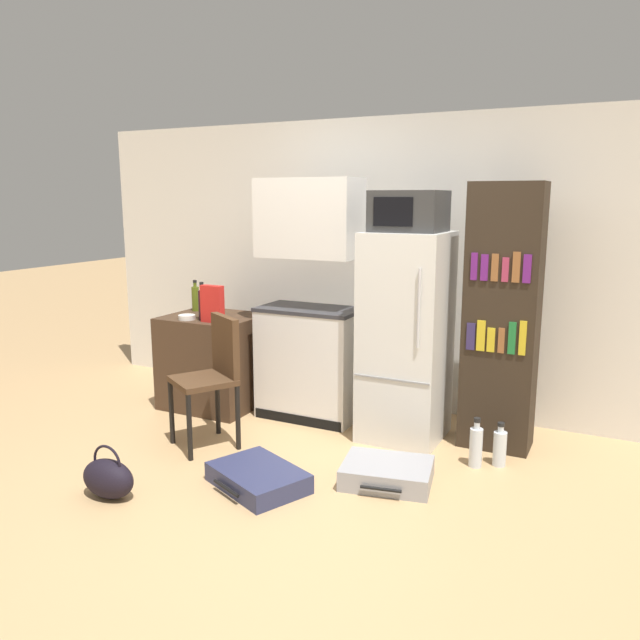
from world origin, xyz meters
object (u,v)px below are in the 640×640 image
(refrigerator, at_px, (406,337))
(bottle_clear_short, at_px, (208,304))
(bookshelf, at_px, (502,318))
(bottle_ketchup_red, at_px, (205,302))
(water_bottle_front, at_px, (476,446))
(kitchen_hutch, at_px, (310,312))
(bottle_wine_dark, at_px, (202,304))
(bottle_green_tall, at_px, (204,304))
(suitcase_small_flat, at_px, (387,473))
(chair, at_px, (214,369))
(bowl, at_px, (187,317))
(cereal_box, at_px, (212,304))
(suitcase_large_flat, at_px, (258,478))
(bottle_olive_oil, at_px, (195,298))
(microwave, at_px, (409,211))
(water_bottle_middle, at_px, (500,447))
(handbag, at_px, (108,478))
(side_table, at_px, (214,361))

(refrigerator, relative_size, bottle_clear_short, 9.51)
(bookshelf, relative_size, bottle_ketchup_red, 13.35)
(water_bottle_front, bearing_deg, kitchen_hutch, 165.26)
(bookshelf, relative_size, bottle_wine_dark, 6.05)
(bottle_green_tall, relative_size, bottle_wine_dark, 0.78)
(suitcase_small_flat, xyz_separation_m, water_bottle_front, (0.45, 0.50, 0.08))
(refrigerator, height_order, bottle_green_tall, refrigerator)
(kitchen_hutch, xyz_separation_m, water_bottle_front, (1.46, -0.38, -0.74))
(bottle_clear_short, xyz_separation_m, chair, (0.69, -0.88, -0.29))
(bottle_wine_dark, xyz_separation_m, chair, (0.50, -0.55, -0.35))
(refrigerator, bearing_deg, chair, -147.26)
(bottle_ketchup_red, distance_m, bowl, 0.55)
(cereal_box, xyz_separation_m, suitcase_large_flat, (1.01, -0.96, -0.88))
(bottle_olive_oil, xyz_separation_m, bottle_clear_short, (0.11, 0.03, -0.05))
(kitchen_hutch, xyz_separation_m, suitcase_small_flat, (1.01, -0.88, -0.82))
(bottle_ketchup_red, bearing_deg, refrigerator, -6.85)
(bottle_olive_oil, bearing_deg, water_bottle_front, -8.71)
(suitcase_large_flat, bearing_deg, water_bottle_front, 62.61)
(microwave, bearing_deg, chair, -147.30)
(water_bottle_front, bearing_deg, bottle_olive_oil, 171.29)
(cereal_box, distance_m, chair, 0.72)
(kitchen_hutch, height_order, bowl, kitchen_hutch)
(chair, height_order, water_bottle_middle, chair)
(suitcase_large_flat, relative_size, handbag, 2.00)
(kitchen_hutch, xyz_separation_m, bottle_ketchup_red, (-1.17, 0.17, -0.03))
(bowl, distance_m, handbag, 1.71)
(bookshelf, distance_m, bottle_green_tall, 2.45)
(side_table, relative_size, handbag, 2.21)
(suitcase_large_flat, bearing_deg, handbag, -120.37)
(bookshelf, distance_m, bottle_ketchup_red, 2.68)
(side_table, distance_m, bottle_olive_oil, 0.60)
(side_table, bearing_deg, bookshelf, 4.22)
(bottle_green_tall, bearing_deg, microwave, 2.17)
(bottle_ketchup_red, relative_size, suitcase_large_flat, 0.20)
(suitcase_large_flat, bearing_deg, microwave, 90.59)
(bottle_olive_oil, relative_size, suitcase_small_flat, 0.44)
(side_table, xyz_separation_m, chair, (0.53, -0.72, 0.18))
(refrigerator, height_order, cereal_box, refrigerator)
(bottle_green_tall, distance_m, water_bottle_middle, 2.66)
(microwave, xyz_separation_m, handbag, (-1.27, -1.74, -1.57))
(bowl, distance_m, water_bottle_front, 2.52)
(bottle_wine_dark, height_order, water_bottle_front, bottle_wine_dark)
(side_table, distance_m, bottle_ketchup_red, 0.61)
(chair, bearing_deg, bottle_olive_oil, 164.48)
(kitchen_hutch, relative_size, bottle_ketchup_red, 13.64)
(bottle_wine_dark, height_order, cereal_box, bottle_wine_dark)
(cereal_box, distance_m, suitcase_large_flat, 1.65)
(bottle_wine_dark, height_order, bowl, bottle_wine_dark)
(bottle_wine_dark, xyz_separation_m, water_bottle_front, (2.31, -0.10, -0.78))
(chair, bearing_deg, bottle_green_tall, 161.63)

